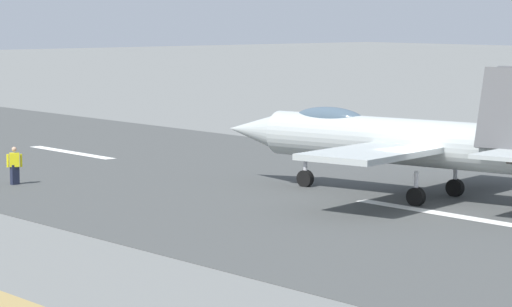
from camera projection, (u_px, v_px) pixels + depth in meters
ground_plane at (418, 210)px, 47.69m from camera, size 400.00×400.00×0.00m
runway_strip at (418, 210)px, 47.68m from camera, size 240.00×26.00×0.02m
fighter_jet at (398, 139)px, 50.81m from camera, size 17.54×13.57×5.65m
crew_person at (15, 166)px, 54.60m from camera, size 0.45×0.63×1.74m
marker_cone_mid at (409, 155)px, 63.70m from camera, size 0.44×0.44×0.55m
marker_cone_far at (277, 139)px, 71.77m from camera, size 0.44×0.44×0.55m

